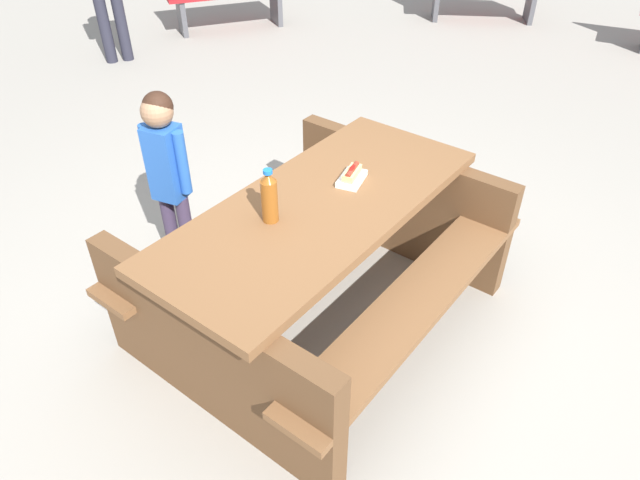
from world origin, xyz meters
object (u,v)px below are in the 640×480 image
child_in_coat (167,163)px  picnic_table (320,252)px  hotdog_tray (352,176)px  soda_bottle (269,197)px

child_in_coat → picnic_table: bearing=-85.1°
hotdog_tray → child_in_coat: size_ratio=0.18×
picnic_table → child_in_coat: bearing=94.9°
hotdog_tray → child_in_coat: child_in_coat is taller
soda_bottle → child_in_coat: (0.16, 0.83, -0.16)m
picnic_table → soda_bottle: (-0.24, 0.11, 0.43)m
picnic_table → child_in_coat: 0.98m
soda_bottle → hotdog_tray: size_ratio=1.34×
picnic_table → soda_bottle: soda_bottle is taller
hotdog_tray → child_in_coat: bearing=108.8°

